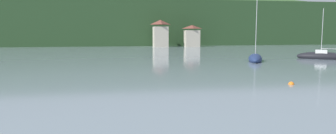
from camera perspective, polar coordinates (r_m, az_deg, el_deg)
wooded_hillside at (r=135.43m, az=-4.43°, el=7.26°), size 352.00×55.89×34.39m
shore_building_west at (r=97.98m, az=-1.39°, el=6.10°), size 4.65×4.43×8.47m
shore_building_westcentral at (r=99.56m, az=4.41°, el=5.64°), size 4.81×3.42×6.87m
sailboat_far_0 at (r=53.88m, az=15.70°, el=1.48°), size 5.52×8.44×12.72m
sailboat_far_5 at (r=62.42m, az=26.22°, el=1.77°), size 8.16×6.74×9.46m
mooring_buoy_near at (r=31.46m, az=21.66°, el=-2.98°), size 0.53×0.53×0.53m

